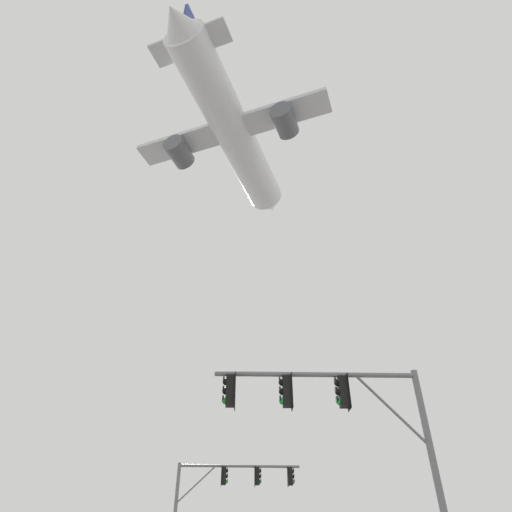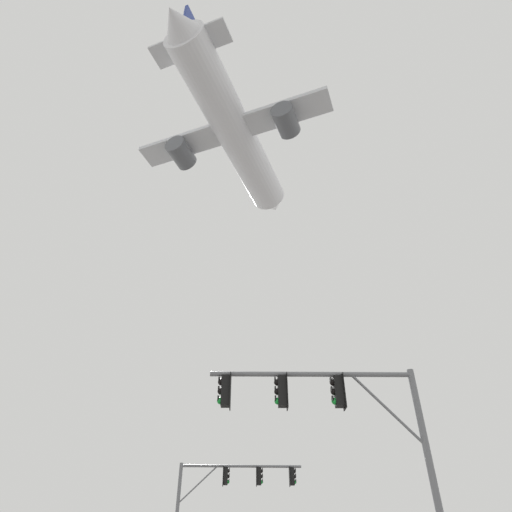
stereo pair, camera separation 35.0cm
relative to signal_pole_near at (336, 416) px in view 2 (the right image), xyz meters
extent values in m
cylinder|color=slate|center=(2.44, 0.03, -1.72)|extent=(0.20, 0.20, 6.22)
cylinder|color=slate|center=(-0.65, -0.01, 1.24)|extent=(6.18, 0.23, 0.15)
cylinder|color=slate|center=(1.52, 0.02, 0.23)|extent=(1.91, 0.10, 2.08)
cube|color=black|center=(-3.24, -0.04, 0.72)|extent=(0.26, 0.32, 0.90)
cylinder|color=black|center=(-3.24, -0.04, 1.23)|extent=(0.05, 0.05, 0.12)
cube|color=black|center=(-3.10, -0.04, 0.72)|extent=(0.03, 0.46, 1.04)
sphere|color=black|center=(-3.38, -0.04, 0.99)|extent=(0.20, 0.20, 0.20)
cylinder|color=black|center=(-3.45, -0.04, 1.05)|extent=(0.04, 0.21, 0.21)
sphere|color=black|center=(-3.38, -0.04, 0.71)|extent=(0.20, 0.20, 0.20)
cylinder|color=black|center=(-3.45, -0.04, 0.77)|extent=(0.04, 0.21, 0.21)
sphere|color=green|center=(-3.38, -0.04, 0.43)|extent=(0.20, 0.20, 0.20)
cylinder|color=black|center=(-3.45, -0.04, 0.49)|extent=(0.04, 0.21, 0.21)
cube|color=black|center=(-1.54, -0.02, 0.72)|extent=(0.26, 0.32, 0.90)
cylinder|color=black|center=(-1.54, -0.02, 1.23)|extent=(0.05, 0.05, 0.12)
cube|color=black|center=(-1.40, -0.02, 0.72)|extent=(0.03, 0.46, 1.04)
sphere|color=black|center=(-1.69, -0.02, 0.99)|extent=(0.20, 0.20, 0.20)
cylinder|color=black|center=(-1.75, -0.02, 1.05)|extent=(0.04, 0.21, 0.21)
sphere|color=black|center=(-1.69, -0.02, 0.71)|extent=(0.20, 0.20, 0.20)
cylinder|color=black|center=(-1.75, -0.02, 0.77)|extent=(0.04, 0.21, 0.21)
sphere|color=green|center=(-1.69, -0.02, 0.43)|extent=(0.20, 0.20, 0.20)
cylinder|color=black|center=(-1.75, -0.02, 0.49)|extent=(0.04, 0.21, 0.21)
cube|color=black|center=(0.16, 0.00, 0.72)|extent=(0.26, 0.32, 0.90)
cylinder|color=black|center=(0.16, 0.00, 1.23)|extent=(0.05, 0.05, 0.12)
cube|color=black|center=(0.30, 0.00, 0.72)|extent=(0.03, 0.46, 1.04)
sphere|color=black|center=(0.01, 0.00, 0.99)|extent=(0.20, 0.20, 0.20)
cylinder|color=black|center=(-0.05, 0.00, 1.05)|extent=(0.04, 0.21, 0.21)
sphere|color=black|center=(0.01, 0.00, 0.71)|extent=(0.20, 0.20, 0.20)
cylinder|color=black|center=(-0.05, 0.00, 0.77)|extent=(0.04, 0.21, 0.21)
sphere|color=green|center=(0.01, 0.00, 0.43)|extent=(0.20, 0.20, 0.20)
cylinder|color=black|center=(-0.05, 0.00, 0.49)|extent=(0.04, 0.21, 0.21)
cylinder|color=slate|center=(-3.18, 14.60, 0.89)|extent=(6.98, 0.43, 0.15)
cylinder|color=slate|center=(-5.62, 14.51, -0.06)|extent=(2.15, 0.16, 1.96)
cube|color=black|center=(-0.25, 14.72, 0.37)|extent=(0.27, 0.33, 0.90)
cylinder|color=black|center=(-0.25, 14.72, 0.88)|extent=(0.05, 0.05, 0.12)
cube|color=black|center=(-0.39, 14.72, 0.37)|extent=(0.04, 0.46, 1.04)
sphere|color=black|center=(-0.10, 14.73, 0.64)|extent=(0.20, 0.20, 0.20)
cylinder|color=black|center=(-0.04, 14.73, 0.70)|extent=(0.05, 0.21, 0.21)
sphere|color=black|center=(-0.10, 14.73, 0.36)|extent=(0.20, 0.20, 0.20)
cylinder|color=black|center=(-0.04, 14.73, 0.42)|extent=(0.05, 0.21, 0.21)
sphere|color=green|center=(-0.10, 14.73, 0.08)|extent=(0.20, 0.20, 0.20)
cylinder|color=black|center=(-0.04, 14.73, 0.14)|extent=(0.05, 0.21, 0.21)
cube|color=black|center=(-2.17, 14.64, 0.37)|extent=(0.27, 0.33, 0.90)
cylinder|color=black|center=(-2.17, 14.64, 0.88)|extent=(0.05, 0.05, 0.12)
cube|color=black|center=(-2.31, 14.64, 0.37)|extent=(0.04, 0.46, 1.04)
sphere|color=black|center=(-2.02, 14.65, 0.64)|extent=(0.20, 0.20, 0.20)
cylinder|color=black|center=(-1.96, 14.65, 0.70)|extent=(0.05, 0.21, 0.21)
sphere|color=black|center=(-2.02, 14.65, 0.36)|extent=(0.20, 0.20, 0.20)
cylinder|color=black|center=(-1.96, 14.65, 0.42)|extent=(0.05, 0.21, 0.21)
sphere|color=green|center=(-2.02, 14.65, 0.08)|extent=(0.20, 0.20, 0.20)
cylinder|color=black|center=(-1.96, 14.65, 0.14)|extent=(0.05, 0.21, 0.21)
cube|color=black|center=(-4.08, 14.57, 0.37)|extent=(0.27, 0.33, 0.90)
cylinder|color=black|center=(-4.08, 14.57, 0.88)|extent=(0.05, 0.05, 0.12)
cube|color=black|center=(-4.22, 14.56, 0.37)|extent=(0.04, 0.46, 1.04)
sphere|color=black|center=(-3.94, 14.57, 0.64)|extent=(0.20, 0.20, 0.20)
cylinder|color=black|center=(-3.87, 14.58, 0.70)|extent=(0.05, 0.21, 0.21)
sphere|color=black|center=(-3.94, 14.57, 0.36)|extent=(0.20, 0.20, 0.20)
cylinder|color=black|center=(-3.87, 14.58, 0.42)|extent=(0.05, 0.21, 0.21)
sphere|color=green|center=(-3.94, 14.57, 0.08)|extent=(0.20, 0.20, 0.20)
cylinder|color=black|center=(-3.87, 14.58, 0.14)|extent=(0.05, 0.21, 0.21)
cylinder|color=white|center=(-4.81, 18.87, 36.02)|extent=(12.40, 23.55, 4.20)
cone|color=white|center=(-0.09, 31.12, 36.02)|extent=(4.76, 4.13, 3.99)
cone|color=white|center=(-9.47, 6.75, 36.02)|extent=(4.27, 3.73, 3.57)
cube|color=silver|center=(-5.04, 18.26, 35.39)|extent=(21.86, 10.71, 0.47)
cylinder|color=#595B60|center=(-10.87, 20.50, 34.13)|extent=(3.34, 3.79, 2.36)
cylinder|color=#595B60|center=(0.79, 16.02, 34.13)|extent=(3.34, 3.79, 2.36)
cube|color=navy|center=(-8.48, 9.32, 38.38)|extent=(1.61, 3.54, 4.99)
cube|color=silver|center=(-8.58, 9.07, 36.41)|extent=(8.20, 5.03, 0.26)
camera|label=1|loc=(-2.68, -12.90, -3.27)|focal=30.13mm
camera|label=2|loc=(-2.33, -12.90, -3.27)|focal=30.13mm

